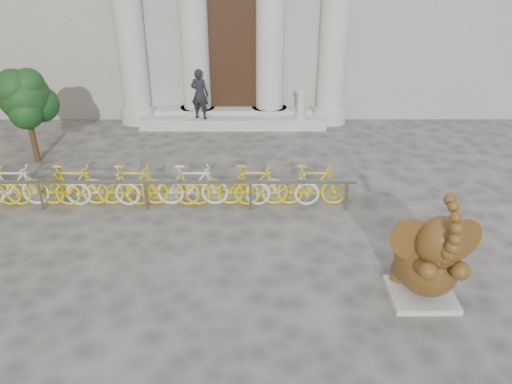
{
  "coord_description": "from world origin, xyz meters",
  "views": [
    {
      "loc": [
        0.74,
        -6.36,
        5.54
      ],
      "look_at": [
        0.75,
        2.35,
        1.1
      ],
      "focal_mm": 35.0,
      "sensor_mm": 36.0,
      "label": 1
    }
  ],
  "objects_px": {
    "bike_rack": "(147,185)",
    "elephant_statue": "(428,260)",
    "pedestrian": "(200,94)",
    "tree": "(25,98)"
  },
  "relations": [
    {
      "from": "bike_rack",
      "to": "elephant_statue",
      "type": "bearing_deg",
      "value": -32.41
    },
    {
      "from": "pedestrian",
      "to": "bike_rack",
      "type": "bearing_deg",
      "value": 100.5
    },
    {
      "from": "elephant_statue",
      "to": "tree",
      "type": "relative_size",
      "value": 0.84
    },
    {
      "from": "bike_rack",
      "to": "pedestrian",
      "type": "relative_size",
      "value": 5.94
    },
    {
      "from": "elephant_statue",
      "to": "pedestrian",
      "type": "height_order",
      "value": "elephant_statue"
    },
    {
      "from": "tree",
      "to": "pedestrian",
      "type": "xyz_separation_m",
      "value": [
        4.26,
        2.68,
        -0.66
      ]
    },
    {
      "from": "bike_rack",
      "to": "pedestrian",
      "type": "distance_m",
      "value": 5.28
    },
    {
      "from": "tree",
      "to": "pedestrian",
      "type": "height_order",
      "value": "tree"
    },
    {
      "from": "tree",
      "to": "pedestrian",
      "type": "distance_m",
      "value": 5.08
    },
    {
      "from": "elephant_statue",
      "to": "tree",
      "type": "xyz_separation_m",
      "value": [
        -8.88,
        5.91,
        1.02
      ]
    }
  ]
}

